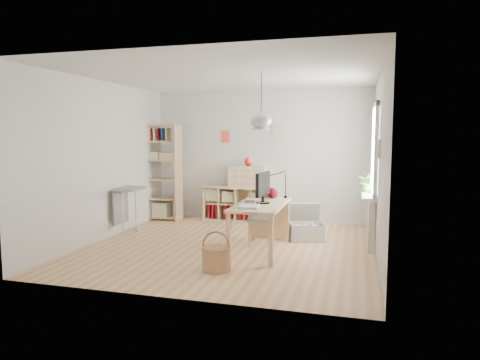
% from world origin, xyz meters
% --- Properties ---
extents(ground, '(4.50, 4.50, 0.00)m').
position_xyz_m(ground, '(0.00, 0.00, 0.00)').
color(ground, tan).
rests_on(ground, ground).
extents(room_shell, '(4.50, 4.50, 4.50)m').
position_xyz_m(room_shell, '(0.55, -0.15, 2.00)').
color(room_shell, white).
rests_on(room_shell, ground).
extents(window_unit, '(0.07, 1.16, 1.46)m').
position_xyz_m(window_unit, '(2.23, 0.60, 1.55)').
color(window_unit, white).
rests_on(window_unit, ground).
extents(radiator, '(0.10, 0.80, 0.80)m').
position_xyz_m(radiator, '(2.19, 0.60, 0.40)').
color(radiator, silver).
rests_on(radiator, ground).
extents(windowsill, '(0.22, 1.20, 0.06)m').
position_xyz_m(windowsill, '(2.14, 0.60, 0.83)').
color(windowsill, white).
rests_on(windowsill, radiator).
extents(desk, '(0.70, 1.50, 0.75)m').
position_xyz_m(desk, '(0.55, -0.15, 0.66)').
color(desk, tan).
rests_on(desk, ground).
extents(cube_shelf, '(1.40, 0.38, 0.72)m').
position_xyz_m(cube_shelf, '(-0.47, 2.08, 0.30)').
color(cube_shelf, beige).
rests_on(cube_shelf, ground).
extents(tall_bookshelf, '(0.80, 0.38, 2.00)m').
position_xyz_m(tall_bookshelf, '(-2.04, 1.80, 1.09)').
color(tall_bookshelf, tan).
rests_on(tall_bookshelf, ground).
extents(side_table, '(0.40, 0.55, 0.85)m').
position_xyz_m(side_table, '(-2.04, 0.35, 0.67)').
color(side_table, '#97979A').
rests_on(side_table, ground).
extents(chair, '(0.47, 0.47, 0.83)m').
position_xyz_m(chair, '(0.45, 0.30, 0.47)').
color(chair, '#97979A').
rests_on(chair, ground).
extents(wicker_basket, '(0.39, 0.38, 0.53)m').
position_xyz_m(wicker_basket, '(0.19, -1.20, 0.17)').
color(wicker_basket, olive).
rests_on(wicker_basket, ground).
extents(storage_chest, '(0.71, 0.76, 0.60)m').
position_xyz_m(storage_chest, '(1.14, 0.83, 0.20)').
color(storage_chest, silver).
rests_on(storage_chest, ground).
extents(monitor, '(0.22, 0.55, 0.48)m').
position_xyz_m(monitor, '(0.58, -0.13, 1.02)').
color(monitor, black).
rests_on(monitor, desk).
extents(keyboard, '(0.24, 0.44, 0.02)m').
position_xyz_m(keyboard, '(0.39, -0.20, 0.76)').
color(keyboard, black).
rests_on(keyboard, desk).
extents(task_lamp, '(0.39, 0.15, 0.42)m').
position_xyz_m(task_lamp, '(0.63, 0.47, 1.04)').
color(task_lamp, black).
rests_on(task_lamp, desk).
extents(yarn_ball, '(0.17, 0.17, 0.17)m').
position_xyz_m(yarn_ball, '(0.63, 0.40, 0.83)').
color(yarn_ball, '#520A12').
rests_on(yarn_ball, desk).
extents(paper_tray, '(0.30, 0.36, 0.03)m').
position_xyz_m(paper_tray, '(0.47, -0.56, 0.77)').
color(paper_tray, white).
rests_on(paper_tray, desk).
extents(drawer_chest, '(0.76, 0.37, 0.43)m').
position_xyz_m(drawer_chest, '(-0.22, 2.04, 0.93)').
color(drawer_chest, beige).
rests_on(drawer_chest, cube_shelf).
extents(red_vase, '(0.16, 0.16, 0.19)m').
position_xyz_m(red_vase, '(-0.20, 2.04, 1.24)').
color(red_vase, maroon).
rests_on(red_vase, drawer_chest).
extents(potted_plant, '(0.38, 0.35, 0.33)m').
position_xyz_m(potted_plant, '(2.12, 0.79, 1.03)').
color(potted_plant, '#336827').
rests_on(potted_plant, windowsill).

